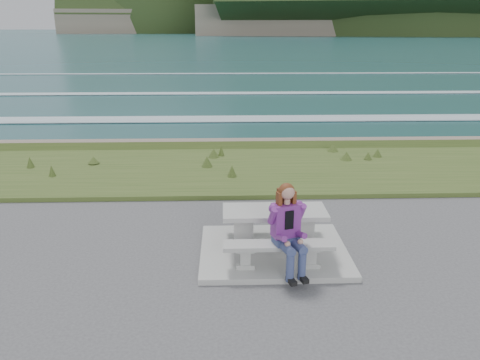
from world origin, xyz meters
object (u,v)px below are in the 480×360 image
object	(u,v)px
bench_landward	(279,249)
seated_woman	(289,242)
bench_seaward	(270,216)
picnic_table	(274,219)

from	to	relation	value
bench_landward	seated_woman	size ratio (longest dim) A/B	1.23
bench_seaward	picnic_table	bearing A→B (deg)	-90.00
picnic_table	bench_landward	xyz separation A→B (m)	(0.00, -0.70, -0.23)
bench_landward	bench_seaward	bearing A→B (deg)	90.00
picnic_table	bench_landward	distance (m)	0.74
bench_landward	bench_seaward	size ratio (longest dim) A/B	1.00
picnic_table	seated_woman	xyz separation A→B (m)	(0.15, -0.83, -0.04)
picnic_table	bench_seaward	world-z (taller)	picnic_table
picnic_table	seated_woman	world-z (taller)	seated_woman
picnic_table	seated_woman	bearing A→B (deg)	-79.66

